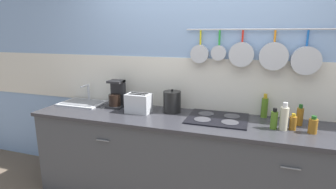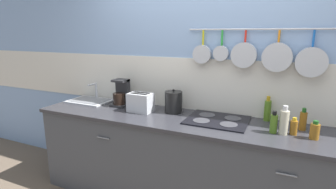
{
  "view_description": "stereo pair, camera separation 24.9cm",
  "coord_description": "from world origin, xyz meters",
  "px_view_note": "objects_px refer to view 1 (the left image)",
  "views": [
    {
      "loc": [
        0.51,
        -2.3,
        1.7
      ],
      "look_at": [
        -0.27,
        0.0,
        1.13
      ],
      "focal_mm": 28.0,
      "sensor_mm": 36.0,
      "label": 1
    },
    {
      "loc": [
        0.74,
        -2.21,
        1.7
      ],
      "look_at": [
        -0.27,
        0.0,
        1.13
      ],
      "focal_mm": 28.0,
      "sensor_mm": 36.0,
      "label": 2
    }
  ],
  "objects_px": {
    "toaster": "(139,103)",
    "bottle_hot_sauce": "(313,126)",
    "kettle": "(172,102)",
    "bottle_vinegar": "(265,107)",
    "bottle_sesame_oil": "(274,120)",
    "bottle_olive_oil": "(293,123)",
    "bottle_dish_soap": "(300,116)",
    "bottle_cooking_wine": "(284,118)",
    "coffee_maker": "(117,96)"
  },
  "relations": [
    {
      "from": "bottle_olive_oil",
      "to": "bottle_hot_sauce",
      "type": "xyz_separation_m",
      "value": [
        0.14,
        -0.03,
        0.0
      ]
    },
    {
      "from": "bottle_sesame_oil",
      "to": "bottle_cooking_wine",
      "type": "xyz_separation_m",
      "value": [
        0.08,
        -0.0,
        0.02
      ]
    },
    {
      "from": "coffee_maker",
      "to": "bottle_cooking_wine",
      "type": "distance_m",
      "value": 1.68
    },
    {
      "from": "kettle",
      "to": "bottle_hot_sauce",
      "type": "bearing_deg",
      "value": -8.61
    },
    {
      "from": "coffee_maker",
      "to": "bottle_dish_soap",
      "type": "bearing_deg",
      "value": -0.39
    },
    {
      "from": "bottle_hot_sauce",
      "to": "bottle_olive_oil",
      "type": "bearing_deg",
      "value": 169.04
    },
    {
      "from": "bottle_olive_oil",
      "to": "bottle_sesame_oil",
      "type": "bearing_deg",
      "value": -173.22
    },
    {
      "from": "bottle_sesame_oil",
      "to": "bottle_olive_oil",
      "type": "height_order",
      "value": "bottle_sesame_oil"
    },
    {
      "from": "bottle_cooking_wine",
      "to": "bottle_dish_soap",
      "type": "distance_m",
      "value": 0.22
    },
    {
      "from": "bottle_sesame_oil",
      "to": "bottle_hot_sauce",
      "type": "height_order",
      "value": "bottle_sesame_oil"
    },
    {
      "from": "coffee_maker",
      "to": "kettle",
      "type": "height_order",
      "value": "coffee_maker"
    },
    {
      "from": "bottle_dish_soap",
      "to": "bottle_hot_sauce",
      "type": "relative_size",
      "value": 1.29
    },
    {
      "from": "bottle_vinegar",
      "to": "bottle_dish_soap",
      "type": "height_order",
      "value": "bottle_vinegar"
    },
    {
      "from": "bottle_cooking_wine",
      "to": "bottle_hot_sauce",
      "type": "distance_m",
      "value": 0.22
    },
    {
      "from": "toaster",
      "to": "bottle_hot_sauce",
      "type": "relative_size",
      "value": 1.77
    },
    {
      "from": "toaster",
      "to": "bottle_dish_soap",
      "type": "distance_m",
      "value": 1.51
    },
    {
      "from": "bottle_vinegar",
      "to": "bottle_sesame_oil",
      "type": "height_order",
      "value": "bottle_vinegar"
    },
    {
      "from": "bottle_vinegar",
      "to": "bottle_cooking_wine",
      "type": "bearing_deg",
      "value": -64.22
    },
    {
      "from": "kettle",
      "to": "bottle_dish_soap",
      "type": "xyz_separation_m",
      "value": [
        1.18,
        -0.01,
        -0.03
      ]
    },
    {
      "from": "bottle_vinegar",
      "to": "bottle_dish_soap",
      "type": "relative_size",
      "value": 1.22
    },
    {
      "from": "bottle_cooking_wine",
      "to": "bottle_dish_soap",
      "type": "relative_size",
      "value": 1.25
    },
    {
      "from": "kettle",
      "to": "bottle_olive_oil",
      "type": "distance_m",
      "value": 1.12
    },
    {
      "from": "bottle_sesame_oil",
      "to": "bottle_dish_soap",
      "type": "height_order",
      "value": "bottle_dish_soap"
    },
    {
      "from": "kettle",
      "to": "bottle_sesame_oil",
      "type": "xyz_separation_m",
      "value": [
        0.96,
        -0.18,
        -0.03
      ]
    },
    {
      "from": "bottle_sesame_oil",
      "to": "bottle_olive_oil",
      "type": "distance_m",
      "value": 0.15
    },
    {
      "from": "bottle_cooking_wine",
      "to": "bottle_olive_oil",
      "type": "relative_size",
      "value": 1.67
    },
    {
      "from": "coffee_maker",
      "to": "bottle_sesame_oil",
      "type": "xyz_separation_m",
      "value": [
        1.6,
        -0.18,
        -0.04
      ]
    },
    {
      "from": "toaster",
      "to": "bottle_cooking_wine",
      "type": "xyz_separation_m",
      "value": [
        1.36,
        -0.06,
        0.01
      ]
    },
    {
      "from": "bottle_dish_soap",
      "to": "kettle",
      "type": "bearing_deg",
      "value": 179.43
    },
    {
      "from": "bottle_vinegar",
      "to": "bottle_sesame_oil",
      "type": "distance_m",
      "value": 0.31
    },
    {
      "from": "bottle_vinegar",
      "to": "toaster",
      "type": "bearing_deg",
      "value": -168.84
    },
    {
      "from": "coffee_maker",
      "to": "bottle_sesame_oil",
      "type": "bearing_deg",
      "value": -6.44
    },
    {
      "from": "bottle_vinegar",
      "to": "coffee_maker",
      "type": "bearing_deg",
      "value": -175.49
    },
    {
      "from": "kettle",
      "to": "bottle_hot_sauce",
      "type": "distance_m",
      "value": 1.27
    },
    {
      "from": "kettle",
      "to": "toaster",
      "type": "bearing_deg",
      "value": -159.8
    },
    {
      "from": "kettle",
      "to": "bottle_vinegar",
      "type": "relative_size",
      "value": 1.05
    },
    {
      "from": "bottle_cooking_wine",
      "to": "bottle_hot_sauce",
      "type": "relative_size",
      "value": 1.62
    },
    {
      "from": "coffee_maker",
      "to": "toaster",
      "type": "distance_m",
      "value": 0.34
    },
    {
      "from": "bottle_olive_oil",
      "to": "bottle_hot_sauce",
      "type": "bearing_deg",
      "value": -10.96
    },
    {
      "from": "kettle",
      "to": "bottle_cooking_wine",
      "type": "height_order",
      "value": "kettle"
    },
    {
      "from": "toaster",
      "to": "bottle_cooking_wine",
      "type": "bearing_deg",
      "value": -2.71
    },
    {
      "from": "kettle",
      "to": "bottle_cooking_wine",
      "type": "bearing_deg",
      "value": -9.96
    },
    {
      "from": "bottle_vinegar",
      "to": "bottle_cooking_wine",
      "type": "height_order",
      "value": "bottle_cooking_wine"
    },
    {
      "from": "bottle_vinegar",
      "to": "bottle_hot_sauce",
      "type": "relative_size",
      "value": 1.58
    },
    {
      "from": "coffee_maker",
      "to": "bottle_vinegar",
      "type": "xyz_separation_m",
      "value": [
        1.53,
        0.12,
        -0.02
      ]
    },
    {
      "from": "bottle_sesame_oil",
      "to": "toaster",
      "type": "bearing_deg",
      "value": 177.22
    },
    {
      "from": "coffee_maker",
      "to": "bottle_cooking_wine",
      "type": "relative_size",
      "value": 1.24
    },
    {
      "from": "toaster",
      "to": "bottle_hot_sauce",
      "type": "height_order",
      "value": "toaster"
    },
    {
      "from": "coffee_maker",
      "to": "bottle_cooking_wine",
      "type": "xyz_separation_m",
      "value": [
        1.67,
        -0.18,
        -0.02
      ]
    },
    {
      "from": "bottle_vinegar",
      "to": "bottle_cooking_wine",
      "type": "relative_size",
      "value": 0.98
    }
  ]
}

